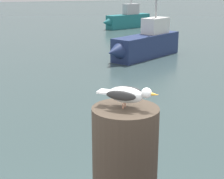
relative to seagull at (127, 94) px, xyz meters
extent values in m
cylinder|color=tan|center=(-0.02, 0.00, -0.07)|extent=(0.01, 0.01, 0.04)
cylinder|color=tan|center=(0.00, 0.02, -0.07)|extent=(0.01, 0.01, 0.04)
ellipsoid|color=silver|center=(0.00, 0.00, 0.00)|extent=(0.23, 0.22, 0.10)
sphere|color=silver|center=(0.09, -0.08, 0.02)|extent=(0.06, 0.06, 0.06)
cone|color=gold|center=(0.13, -0.12, 0.02)|extent=(0.05, 0.04, 0.02)
cube|color=silver|center=(-0.11, 0.10, 0.00)|extent=(0.11, 0.11, 0.01)
ellipsoid|color=#242424|center=(-0.05, -0.03, 0.01)|extent=(0.16, 0.15, 0.06)
ellipsoid|color=#242424|center=(0.03, 0.05, 0.01)|extent=(0.16, 0.15, 0.06)
cube|color=navy|center=(5.70, 11.91, -1.92)|extent=(3.60, 2.61, 0.94)
cone|color=navy|center=(3.93, 10.88, -1.87)|extent=(1.12, 1.12, 0.82)
cube|color=white|center=(6.24, 12.22, -1.12)|extent=(1.39, 1.19, 0.66)
cube|color=#1E7075|center=(8.85, 21.71, -1.93)|extent=(3.45, 1.86, 0.92)
cone|color=#1E7075|center=(7.08, 21.07, -1.88)|extent=(0.88, 0.88, 0.69)
cube|color=#B2B2B7|center=(9.08, 21.79, -1.11)|extent=(1.21, 0.87, 0.71)
camera|label=1|loc=(-0.81, -1.99, 0.66)|focal=58.70mm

